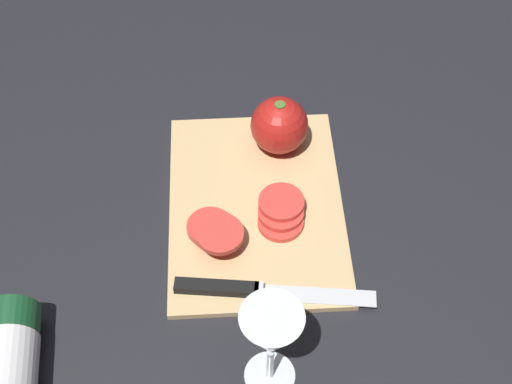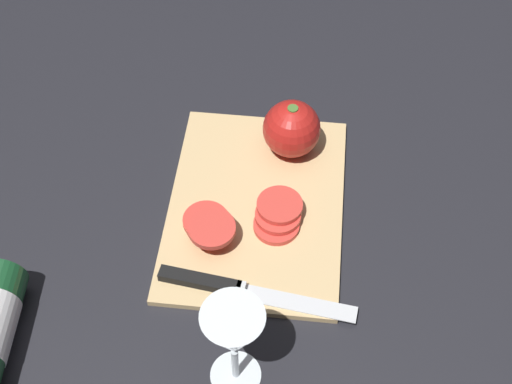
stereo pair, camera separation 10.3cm
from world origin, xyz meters
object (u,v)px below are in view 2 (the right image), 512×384
object	(u,v)px
wine_glass	(234,337)
whole_tomato	(292,129)
tomato_slice_stack_far	(209,225)
knife	(221,286)
tomato_slice_stack_near	(278,215)

from	to	relation	value
wine_glass	whole_tomato	size ratio (longest dim) A/B	1.75
tomato_slice_stack_far	whole_tomato	bearing A→B (deg)	148.85
knife	tomato_slice_stack_far	xyz separation A→B (m)	(-0.09, -0.03, 0.01)
wine_glass	tomato_slice_stack_far	size ratio (longest dim) A/B	1.61
whole_tomato	wine_glass	bearing A→B (deg)	-5.96
whole_tomato	tomato_slice_stack_near	distance (m)	0.15
whole_tomato	tomato_slice_stack_far	bearing A→B (deg)	-31.15
knife	whole_tomato	bearing A→B (deg)	81.30
wine_glass	whole_tomato	distance (m)	0.39
tomato_slice_stack_near	tomato_slice_stack_far	world-z (taller)	tomato_slice_stack_far
wine_glass	tomato_slice_stack_far	distance (m)	0.23
knife	tomato_slice_stack_far	distance (m)	0.10
whole_tomato	tomato_slice_stack_near	size ratio (longest dim) A/B	1.01
wine_glass	tomato_slice_stack_far	xyz separation A→B (m)	(-0.21, -0.06, -0.08)
knife	tomato_slice_stack_far	world-z (taller)	tomato_slice_stack_far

